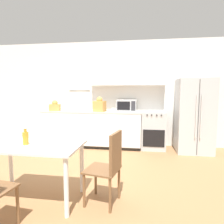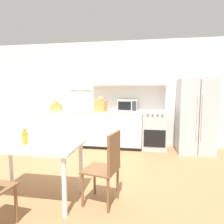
{
  "view_description": "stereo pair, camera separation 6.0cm",
  "coord_description": "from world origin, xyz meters",
  "px_view_note": "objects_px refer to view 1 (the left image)",
  "views": [
    {
      "loc": [
        1.04,
        -2.94,
        1.44
      ],
      "look_at": [
        0.5,
        0.57,
        1.05
      ],
      "focal_mm": 32.0,
      "sensor_mm": 36.0,
      "label": 1
    },
    {
      "loc": [
        1.1,
        -2.93,
        1.44
      ],
      "look_at": [
        0.5,
        0.57,
        1.05
      ],
      "focal_mm": 32.0,
      "sensor_mm": 36.0,
      "label": 2
    }
  ],
  "objects_px": {
    "oven_range": "(153,130)",
    "coffee_mug": "(113,110)",
    "drink_bottle": "(26,138)",
    "dining_chair_side": "(109,163)",
    "refrigerator": "(194,116)",
    "dining_table": "(34,153)",
    "microwave": "(126,105)"
  },
  "relations": [
    {
      "from": "coffee_mug",
      "to": "drink_bottle",
      "type": "relative_size",
      "value": 0.52
    },
    {
      "from": "oven_range",
      "to": "microwave",
      "type": "bearing_deg",
      "value": 171.36
    },
    {
      "from": "dining_chair_side",
      "to": "drink_bottle",
      "type": "bearing_deg",
      "value": 103.96
    },
    {
      "from": "dining_table",
      "to": "drink_bottle",
      "type": "relative_size",
      "value": 5.31
    },
    {
      "from": "refrigerator",
      "to": "microwave",
      "type": "bearing_deg",
      "value": 173.27
    },
    {
      "from": "microwave",
      "to": "dining_table",
      "type": "height_order",
      "value": "microwave"
    },
    {
      "from": "oven_range",
      "to": "dining_chair_side",
      "type": "relative_size",
      "value": 0.99
    },
    {
      "from": "dining_chair_side",
      "to": "dining_table",
      "type": "bearing_deg",
      "value": 103.6
    },
    {
      "from": "oven_range",
      "to": "refrigerator",
      "type": "bearing_deg",
      "value": -5.32
    },
    {
      "from": "oven_range",
      "to": "refrigerator",
      "type": "relative_size",
      "value": 0.54
    },
    {
      "from": "dining_table",
      "to": "dining_chair_side",
      "type": "relative_size",
      "value": 1.31
    },
    {
      "from": "microwave",
      "to": "dining_table",
      "type": "xyz_separation_m",
      "value": [
        -0.98,
        -2.72,
        -0.43
      ]
    },
    {
      "from": "refrigerator",
      "to": "dining_chair_side",
      "type": "distance_m",
      "value": 2.97
    },
    {
      "from": "oven_range",
      "to": "refrigerator",
      "type": "xyz_separation_m",
      "value": [
        0.92,
        -0.09,
        0.39
      ]
    },
    {
      "from": "microwave",
      "to": "drink_bottle",
      "type": "height_order",
      "value": "microwave"
    },
    {
      "from": "oven_range",
      "to": "drink_bottle",
      "type": "bearing_deg",
      "value": -123.58
    },
    {
      "from": "oven_range",
      "to": "dining_chair_side",
      "type": "distance_m",
      "value": 2.67
    },
    {
      "from": "refrigerator",
      "to": "drink_bottle",
      "type": "height_order",
      "value": "refrigerator"
    },
    {
      "from": "microwave",
      "to": "coffee_mug",
      "type": "height_order",
      "value": "microwave"
    },
    {
      "from": "refrigerator",
      "to": "drink_bottle",
      "type": "bearing_deg",
      "value": -136.33
    },
    {
      "from": "dining_table",
      "to": "drink_bottle",
      "type": "distance_m",
      "value": 0.22
    },
    {
      "from": "oven_range",
      "to": "coffee_mug",
      "type": "xyz_separation_m",
      "value": [
        -0.98,
        -0.19,
        0.51
      ]
    },
    {
      "from": "oven_range",
      "to": "dining_table",
      "type": "relative_size",
      "value": 0.75
    },
    {
      "from": "microwave",
      "to": "refrigerator",
      "type": "bearing_deg",
      "value": -6.73
    },
    {
      "from": "dining_chair_side",
      "to": "drink_bottle",
      "type": "height_order",
      "value": "drink_bottle"
    },
    {
      "from": "microwave",
      "to": "coffee_mug",
      "type": "xyz_separation_m",
      "value": [
        -0.3,
        -0.29,
        -0.1
      ]
    },
    {
      "from": "oven_range",
      "to": "dining_chair_side",
      "type": "xyz_separation_m",
      "value": [
        -0.66,
        -2.58,
        0.08
      ]
    },
    {
      "from": "dining_chair_side",
      "to": "drink_bottle",
      "type": "xyz_separation_m",
      "value": [
        -1.08,
        -0.05,
        0.3
      ]
    },
    {
      "from": "refrigerator",
      "to": "microwave",
      "type": "relative_size",
      "value": 3.45
    },
    {
      "from": "refrigerator",
      "to": "dining_table",
      "type": "bearing_deg",
      "value": -135.39
    },
    {
      "from": "refrigerator",
      "to": "drink_bottle",
      "type": "relative_size",
      "value": 7.41
    },
    {
      "from": "coffee_mug",
      "to": "dining_chair_side",
      "type": "height_order",
      "value": "coffee_mug"
    }
  ]
}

